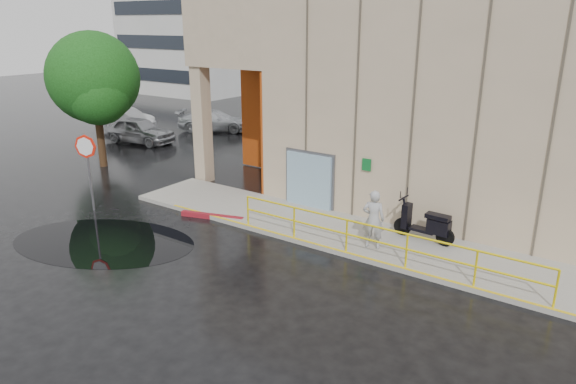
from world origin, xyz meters
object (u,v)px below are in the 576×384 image
object	(u,v)px
scooter	(426,214)
red_curb	(212,216)
person	(373,219)
car_a	(139,130)
tree_near	(95,82)
stop_sign	(87,157)
car_b	(126,118)
tree_far	(92,77)
car_c	(214,121)

from	to	relation	value
scooter	red_curb	size ratio (longest dim) A/B	0.84
person	red_curb	distance (m)	6.09
person	car_a	distance (m)	18.79
car_a	tree_near	xyz separation A→B (m)	(2.74, -4.49, 3.36)
stop_sign	person	bearing A→B (deg)	16.59
person	car_b	size ratio (longest dim) A/B	0.47
tree_near	tree_far	bearing A→B (deg)	146.14
scooter	person	bearing A→B (deg)	-124.90
tree_near	tree_far	distance (m)	4.33
person	car_a	size ratio (longest dim) A/B	0.42
stop_sign	red_curb	size ratio (longest dim) A/B	1.21
car_b	person	bearing A→B (deg)	-120.70
car_b	tree_near	world-z (taller)	tree_near
red_curb	car_b	world-z (taller)	car_b
car_a	car_b	size ratio (longest dim) A/B	1.13
scooter	red_curb	distance (m)	7.46
scooter	tree_near	bearing A→B (deg)	-176.87
red_curb	tree_far	bearing A→B (deg)	160.12
car_c	tree_far	distance (m)	8.13
person	car_c	xyz separation A→B (m)	(-16.58, 11.02, -0.39)
stop_sign	tree_near	size ratio (longest dim) A/B	0.45
scooter	tree_far	distance (m)	20.15
tree_far	scooter	bearing A→B (deg)	-7.04
car_a	scooter	bearing A→B (deg)	-111.46
car_a	car_c	distance (m)	5.23
stop_sign	tree_far	world-z (taller)	tree_far
car_b	tree_near	xyz separation A→B (m)	(7.25, -7.18, 3.47)
person	tree_near	distance (m)	15.46
scooter	stop_sign	distance (m)	12.09
person	tree_far	bearing A→B (deg)	-28.49
red_curb	tree_far	world-z (taller)	tree_far
person	scooter	xyz separation A→B (m)	(1.11, 1.42, -0.03)
car_b	stop_sign	bearing A→B (deg)	-142.52
stop_sign	red_curb	distance (m)	5.08
stop_sign	car_c	size ratio (longest dim) A/B	0.62
stop_sign	tree_far	size ratio (longest dim) A/B	0.49
scooter	tree_far	world-z (taller)	tree_far
scooter	car_a	distance (m)	19.47
red_curb	car_a	size ratio (longest dim) A/B	0.54
car_a	tree_near	world-z (taller)	tree_near
person	stop_sign	world-z (taller)	stop_sign
stop_sign	car_b	bearing A→B (deg)	139.24
scooter	car_b	bearing A→B (deg)	166.14
stop_sign	tree_near	distance (m)	6.65
stop_sign	tree_far	distance (m)	10.80
stop_sign	car_b	size ratio (longest dim) A/B	0.74
tree_far	tree_near	bearing A→B (deg)	-33.86
stop_sign	car_a	bearing A→B (deg)	133.73
scooter	tree_far	bearing A→B (deg)	176.21
scooter	stop_sign	bearing A→B (deg)	-157.14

